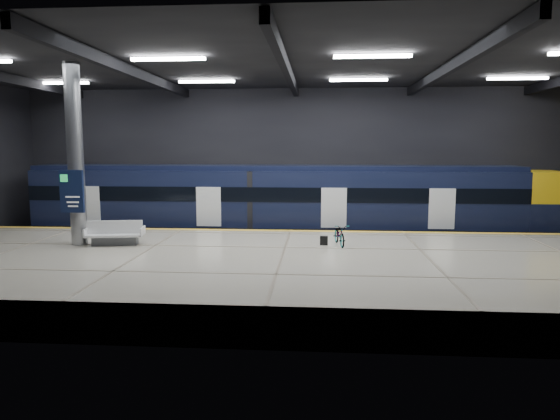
# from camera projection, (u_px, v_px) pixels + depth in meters

# --- Properties ---
(ground) EXTENTS (30.00, 30.00, 0.00)m
(ground) POSITION_uv_depth(u_px,v_px,m) (287.00, 269.00, 19.90)
(ground) COLOR black
(ground) RESTS_ON ground
(room_shell) EXTENTS (30.10, 16.10, 8.05)m
(room_shell) POSITION_uv_depth(u_px,v_px,m) (287.00, 124.00, 19.18)
(room_shell) COLOR black
(room_shell) RESTS_ON ground
(platform) EXTENTS (30.00, 11.00, 1.10)m
(platform) POSITION_uv_depth(u_px,v_px,m) (282.00, 271.00, 17.36)
(platform) COLOR beige
(platform) RESTS_ON ground
(safety_strip) EXTENTS (30.00, 0.40, 0.01)m
(safety_strip) POSITION_uv_depth(u_px,v_px,m) (291.00, 231.00, 22.48)
(safety_strip) COLOR gold
(safety_strip) RESTS_ON platform
(rails) EXTENTS (30.00, 1.52, 0.16)m
(rails) POSITION_uv_depth(u_px,v_px,m) (293.00, 242.00, 25.33)
(rails) COLOR gray
(rails) RESTS_ON ground
(train) EXTENTS (29.40, 2.84, 3.79)m
(train) POSITION_uv_depth(u_px,v_px,m) (309.00, 203.00, 25.02)
(train) COLOR black
(train) RESTS_ON ground
(bench) EXTENTS (2.27, 1.23, 0.95)m
(bench) POSITION_uv_depth(u_px,v_px,m) (115.00, 236.00, 19.22)
(bench) COLOR #595B60
(bench) RESTS_ON platform
(bicycle) EXTENTS (0.81, 1.65, 0.83)m
(bicycle) POSITION_uv_depth(u_px,v_px,m) (340.00, 235.00, 19.14)
(bicycle) COLOR #99999E
(bicycle) RESTS_ON platform
(pannier_bag) EXTENTS (0.30, 0.18, 0.35)m
(pannier_bag) POSITION_uv_depth(u_px,v_px,m) (324.00, 240.00, 19.21)
(pannier_bag) COLOR black
(pannier_bag) RESTS_ON platform
(info_column) EXTENTS (0.90, 0.78, 6.90)m
(info_column) POSITION_uv_depth(u_px,v_px,m) (75.00, 157.00, 18.93)
(info_column) COLOR #9EA0A5
(info_column) RESTS_ON platform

